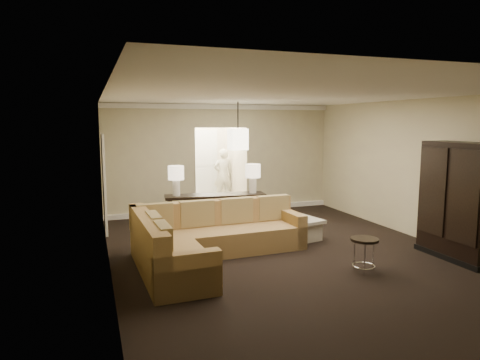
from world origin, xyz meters
name	(u,v)px	position (x,y,z in m)	size (l,w,h in m)	color
ground	(288,255)	(0.00, 0.00, 0.00)	(8.00, 8.00, 0.00)	black
wall_back	(222,159)	(0.00, 4.00, 1.40)	(6.00, 0.04, 2.80)	#BDB18F
wall_left	(108,186)	(-3.00, 0.00, 1.40)	(0.04, 8.00, 2.80)	#BDB18F
wall_right	(428,171)	(3.00, 0.00, 1.40)	(0.04, 8.00, 2.80)	#BDB18F
ceiling	(290,95)	(0.00, 0.00, 2.80)	(6.00, 8.00, 0.02)	white
crown_molding	(222,107)	(0.00, 3.95, 2.73)	(6.00, 0.10, 0.12)	white
baseboard	(222,209)	(0.00, 3.95, 0.06)	(6.00, 0.10, 0.12)	white
side_door	(104,184)	(-2.97, 2.80, 1.05)	(0.05, 0.90, 2.10)	white
foyer	(208,158)	(0.00, 5.34, 1.30)	(1.44, 2.02, 2.80)	beige
sectional_sofa	(206,239)	(-1.42, 0.25, 0.37)	(3.11, 2.47, 0.92)	brown
coffee_table	(289,228)	(0.51, 1.00, 0.22)	(1.24, 1.24, 0.44)	silver
console_table	(216,210)	(-0.75, 2.00, 0.49)	(2.17, 0.73, 0.82)	black
armoire	(459,204)	(2.69, -1.10, 0.96)	(0.60, 1.40, 2.01)	black
drink_table	(364,248)	(0.76, -1.15, 0.39)	(0.43, 0.43, 0.54)	black
table_lamp_left	(176,176)	(-1.57, 2.10, 1.24)	(0.33, 0.33, 0.63)	white
table_lamp_right	(253,174)	(0.06, 1.90, 1.24)	(0.33, 0.33, 0.63)	white
pendant_light	(238,139)	(0.00, 2.70, 1.95)	(0.38, 0.38, 1.09)	black
person	(223,173)	(0.45, 5.35, 0.87)	(0.63, 0.42, 1.73)	beige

